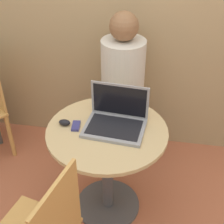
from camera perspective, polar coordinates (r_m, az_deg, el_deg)
ground_plane at (r=2.43m, az=-0.75°, el=-16.58°), size 12.00×12.00×0.00m
round_table at (r=2.06m, az=-0.86°, el=-7.74°), size 0.76×0.76×0.72m
laptop at (r=1.93m, az=0.75°, el=-1.36°), size 0.39×0.30×0.25m
cell_phone at (r=1.95m, az=-6.61°, el=-2.53°), size 0.06×0.10×0.02m
computer_mouse at (r=1.97m, az=-8.67°, el=-1.89°), size 0.07×0.04×0.04m
person_seated at (r=2.55m, az=2.10°, el=2.37°), size 0.33×0.51×1.27m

